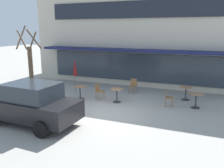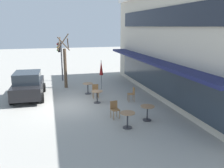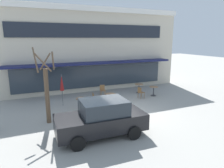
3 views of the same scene
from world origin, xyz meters
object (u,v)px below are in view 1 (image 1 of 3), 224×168
street_tree (31,69)px  cafe_chair_2 (168,96)px  cafe_table_streetside (186,91)px  cafe_table_mid_patio (196,98)px  cafe_table_by_tree (117,93)px  cafe_chair_0 (133,85)px  cafe_chair_1 (99,90)px  cafe_table_near_wall (80,90)px  parked_sedan (31,104)px  patio_umbrella_green_folded (75,67)px

street_tree → cafe_chair_2: bearing=15.6°
cafe_table_streetside → cafe_chair_2: cafe_chair_2 is taller
cafe_table_streetside → cafe_table_mid_patio: bearing=-63.7°
cafe_table_by_tree → cafe_chair_0: cafe_chair_0 is taller
street_tree → cafe_table_streetside: bearing=24.0°
cafe_table_streetside → cafe_chair_2: (-0.76, -1.50, 0.01)m
cafe_table_streetside → street_tree: bearing=-156.0°
cafe_table_mid_patio → cafe_chair_1: 5.21m
cafe_table_near_wall → cafe_chair_2: size_ratio=0.85×
cafe_chair_1 → parked_sedan: parked_sedan is taller
cafe_chair_1 → parked_sedan: (-1.08, -4.29, 0.35)m
cafe_chair_2 → street_tree: street_tree is taller
cafe_chair_2 → cafe_table_mid_patio: bearing=10.0°
cafe_chair_1 → parked_sedan: 4.43m
cafe_table_streetside → patio_umbrella_green_folded: (-6.60, -0.91, 1.11)m
cafe_table_streetside → cafe_table_mid_patio: 1.40m
cafe_table_streetside → street_tree: (-7.81, -3.47, 1.29)m
cafe_table_near_wall → cafe_chair_2: 4.87m
cafe_table_near_wall → cafe_table_by_tree: same height
cafe_table_near_wall → cafe_table_mid_patio: (6.21, 0.85, 0.00)m
cafe_table_near_wall → cafe_chair_1: size_ratio=0.85×
cafe_table_by_tree → cafe_chair_2: bearing=8.2°
cafe_chair_2 → cafe_table_by_tree: bearing=-171.8°
cafe_table_streetside → cafe_chair_1: size_ratio=0.85×
cafe_chair_0 → street_tree: 6.11m
cafe_table_near_wall → cafe_table_streetside: same height
cafe_chair_0 → parked_sedan: (-2.44, -6.39, 0.35)m
cafe_table_by_tree → street_tree: 4.83m
cafe_chair_0 → street_tree: street_tree is taller
cafe_chair_1 → street_tree: bearing=-152.2°
cafe_table_mid_patio → cafe_chair_2: bearing=-170.0°
cafe_chair_0 → cafe_table_near_wall: bearing=-134.4°
cafe_table_near_wall → cafe_table_by_tree: size_ratio=1.00×
cafe_table_mid_patio → cafe_chair_0: bearing=157.3°
cafe_table_streetside → parked_sedan: 8.28m
cafe_table_mid_patio → parked_sedan: 7.90m
patio_umbrella_green_folded → cafe_chair_2: bearing=-5.8°
cafe_table_mid_patio → street_tree: street_tree is taller
cafe_table_mid_patio → cafe_chair_2: cafe_chair_2 is taller
patio_umbrella_green_folded → parked_sedan: 5.28m
parked_sedan → cafe_table_near_wall: bearing=89.2°
cafe_table_near_wall → cafe_table_by_tree: (2.17, 0.22, 0.00)m
cafe_chair_0 → cafe_chair_2: bearing=-37.0°
cafe_table_streetside → cafe_chair_1: bearing=-158.9°
cafe_table_mid_patio → parked_sedan: bearing=-142.6°
cafe_table_mid_patio → cafe_chair_2: 1.40m
cafe_table_streetside → cafe_chair_0: size_ratio=0.85×
cafe_table_near_wall → patio_umbrella_green_folded: patio_umbrella_green_folded is taller
cafe_table_streetside → cafe_table_by_tree: size_ratio=1.00×
patio_umbrella_green_folded → cafe_chair_2: (5.84, -0.59, -1.10)m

